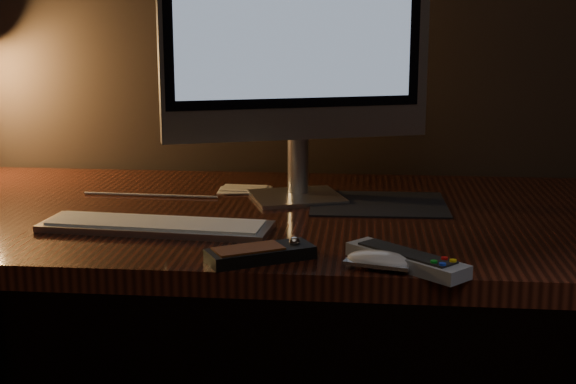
# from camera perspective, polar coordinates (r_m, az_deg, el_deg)

# --- Properties ---
(desk) EXTENTS (1.60, 0.75, 0.75)m
(desk) POSITION_cam_1_polar(r_m,az_deg,el_deg) (1.63, -1.59, -5.13)
(desk) COLOR #3F180E
(desk) RESTS_ON ground
(monitor) EXTENTS (0.52, 0.21, 0.56)m
(monitor) POSITION_cam_1_polar(r_m,az_deg,el_deg) (1.58, 0.63, 11.32)
(monitor) COLOR silver
(monitor) RESTS_ON desk
(keyboard) EXTENTS (0.41, 0.14, 0.02)m
(keyboard) POSITION_cam_1_polar(r_m,az_deg,el_deg) (1.42, -9.37, -2.36)
(keyboard) COLOR silver
(keyboard) RESTS_ON desk
(mousepad) EXTENTS (0.27, 0.22, 0.00)m
(mousepad) POSITION_cam_1_polar(r_m,az_deg,el_deg) (1.59, 6.45, -0.84)
(mousepad) COLOR black
(mousepad) RESTS_ON desk
(mouse) EXTENTS (0.11, 0.07, 0.02)m
(mouse) POSITION_cam_1_polar(r_m,az_deg,el_deg) (1.19, 6.49, -5.01)
(mouse) COLOR white
(mouse) RESTS_ON desk
(media_remote) EXTENTS (0.17, 0.13, 0.03)m
(media_remote) POSITION_cam_1_polar(r_m,az_deg,el_deg) (1.23, -1.97, -4.37)
(media_remote) COLOR black
(media_remote) RESTS_ON desk
(tv_remote) EXTENTS (0.18, 0.17, 0.03)m
(tv_remote) POSITION_cam_1_polar(r_m,az_deg,el_deg) (1.21, 8.40, -4.76)
(tv_remote) COLOR gray
(tv_remote) RESTS_ON desk
(papers) EXTENTS (0.12, 0.08, 0.01)m
(papers) POSITION_cam_1_polar(r_m,az_deg,el_deg) (1.70, -3.07, 0.18)
(papers) COLOR white
(papers) RESTS_ON desk
(cable) EXTENTS (0.53, 0.14, 0.00)m
(cable) POSITION_cam_1_polar(r_m,az_deg,el_deg) (1.64, -4.99, -0.34)
(cable) COLOR white
(cable) RESTS_ON desk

